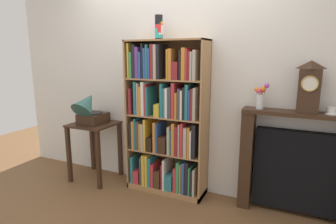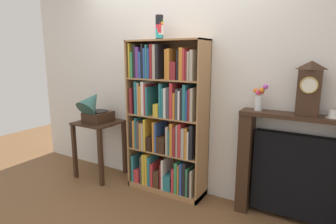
{
  "view_description": "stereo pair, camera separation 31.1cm",
  "coord_description": "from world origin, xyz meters",
  "px_view_note": "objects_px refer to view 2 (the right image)",
  "views": [
    {
      "loc": [
        1.31,
        -2.64,
        1.57
      ],
      "look_at": [
        0.02,
        0.13,
        0.95
      ],
      "focal_mm": 29.72,
      "sensor_mm": 36.0,
      "label": 1
    },
    {
      "loc": [
        1.58,
        -2.49,
        1.57
      ],
      "look_at": [
        0.02,
        0.13,
        0.95
      ],
      "focal_mm": 29.72,
      "sensor_mm": 36.0,
      "label": 2
    }
  ],
  "objects_px": {
    "flower_vase": "(260,97)",
    "teacup_with_saucer": "(333,114)",
    "fireplace_mantel": "(295,171)",
    "cup_stack": "(160,28)",
    "gramophone": "(94,107)",
    "bookshelf": "(166,123)",
    "mantel_clock": "(309,88)",
    "side_table_left": "(99,136)"
  },
  "relations": [
    {
      "from": "cup_stack",
      "to": "side_table_left",
      "type": "height_order",
      "value": "cup_stack"
    },
    {
      "from": "mantel_clock",
      "to": "bookshelf",
      "type": "bearing_deg",
      "value": -177.58
    },
    {
      "from": "cup_stack",
      "to": "gramophone",
      "type": "distance_m",
      "value": 1.29
    },
    {
      "from": "fireplace_mantel",
      "to": "flower_vase",
      "type": "relative_size",
      "value": 4.12
    },
    {
      "from": "fireplace_mantel",
      "to": "teacup_with_saucer",
      "type": "relative_size",
      "value": 8.56
    },
    {
      "from": "side_table_left",
      "to": "mantel_clock",
      "type": "bearing_deg",
      "value": 3.47
    },
    {
      "from": "bookshelf",
      "to": "cup_stack",
      "type": "relative_size",
      "value": 6.73
    },
    {
      "from": "gramophone",
      "to": "teacup_with_saucer",
      "type": "relative_size",
      "value": 3.75
    },
    {
      "from": "side_table_left",
      "to": "flower_vase",
      "type": "height_order",
      "value": "flower_vase"
    },
    {
      "from": "gramophone",
      "to": "mantel_clock",
      "type": "xyz_separation_m",
      "value": [
        2.37,
        0.21,
        0.36
      ]
    },
    {
      "from": "bookshelf",
      "to": "side_table_left",
      "type": "relative_size",
      "value": 2.36
    },
    {
      "from": "bookshelf",
      "to": "gramophone",
      "type": "distance_m",
      "value": 0.98
    },
    {
      "from": "flower_vase",
      "to": "bookshelf",
      "type": "bearing_deg",
      "value": -176.26
    },
    {
      "from": "cup_stack",
      "to": "teacup_with_saucer",
      "type": "xyz_separation_m",
      "value": [
        1.7,
        0.04,
        -0.78
      ]
    },
    {
      "from": "bookshelf",
      "to": "gramophone",
      "type": "xyz_separation_m",
      "value": [
        -0.96,
        -0.15,
        0.11
      ]
    },
    {
      "from": "cup_stack",
      "to": "flower_vase",
      "type": "distance_m",
      "value": 1.28
    },
    {
      "from": "gramophone",
      "to": "mantel_clock",
      "type": "relative_size",
      "value": 0.97
    },
    {
      "from": "side_table_left",
      "to": "mantel_clock",
      "type": "xyz_separation_m",
      "value": [
        2.37,
        0.14,
        0.75
      ]
    },
    {
      "from": "bookshelf",
      "to": "side_table_left",
      "type": "distance_m",
      "value": 1.0
    },
    {
      "from": "bookshelf",
      "to": "mantel_clock",
      "type": "xyz_separation_m",
      "value": [
        1.41,
        0.06,
        0.47
      ]
    },
    {
      "from": "cup_stack",
      "to": "side_table_left",
      "type": "relative_size",
      "value": 0.35
    },
    {
      "from": "side_table_left",
      "to": "fireplace_mantel",
      "type": "relative_size",
      "value": 0.7
    },
    {
      "from": "flower_vase",
      "to": "teacup_with_saucer",
      "type": "bearing_deg",
      "value": -0.33
    },
    {
      "from": "gramophone",
      "to": "cup_stack",
      "type": "bearing_deg",
      "value": 10.8
    },
    {
      "from": "cup_stack",
      "to": "mantel_clock",
      "type": "height_order",
      "value": "cup_stack"
    },
    {
      "from": "fireplace_mantel",
      "to": "bookshelf",
      "type": "bearing_deg",
      "value": -176.68
    },
    {
      "from": "flower_vase",
      "to": "fireplace_mantel",
      "type": "bearing_deg",
      "value": 2.17
    },
    {
      "from": "bookshelf",
      "to": "fireplace_mantel",
      "type": "bearing_deg",
      "value": 3.32
    },
    {
      "from": "bookshelf",
      "to": "fireplace_mantel",
      "type": "height_order",
      "value": "bookshelf"
    },
    {
      "from": "side_table_left",
      "to": "fireplace_mantel",
      "type": "distance_m",
      "value": 2.33
    },
    {
      "from": "side_table_left",
      "to": "mantel_clock",
      "type": "height_order",
      "value": "mantel_clock"
    },
    {
      "from": "cup_stack",
      "to": "flower_vase",
      "type": "relative_size",
      "value": 1.01
    },
    {
      "from": "cup_stack",
      "to": "gramophone",
      "type": "bearing_deg",
      "value": -169.2
    },
    {
      "from": "gramophone",
      "to": "teacup_with_saucer",
      "type": "height_order",
      "value": "gramophone"
    },
    {
      "from": "cup_stack",
      "to": "teacup_with_saucer",
      "type": "height_order",
      "value": "cup_stack"
    },
    {
      "from": "fireplace_mantel",
      "to": "mantel_clock",
      "type": "relative_size",
      "value": 2.22
    },
    {
      "from": "bookshelf",
      "to": "gramophone",
      "type": "relative_size",
      "value": 3.76
    },
    {
      "from": "teacup_with_saucer",
      "to": "flower_vase",
      "type": "bearing_deg",
      "value": 179.67
    },
    {
      "from": "fireplace_mantel",
      "to": "mantel_clock",
      "type": "xyz_separation_m",
      "value": [
        0.05,
        -0.02,
        0.77
      ]
    },
    {
      "from": "fireplace_mantel",
      "to": "mantel_clock",
      "type": "bearing_deg",
      "value": -22.3
    },
    {
      "from": "fireplace_mantel",
      "to": "mantel_clock",
      "type": "distance_m",
      "value": 0.77
    },
    {
      "from": "mantel_clock",
      "to": "flower_vase",
      "type": "distance_m",
      "value": 0.43
    }
  ]
}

